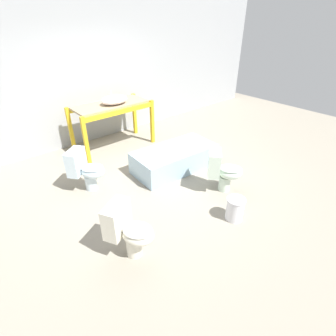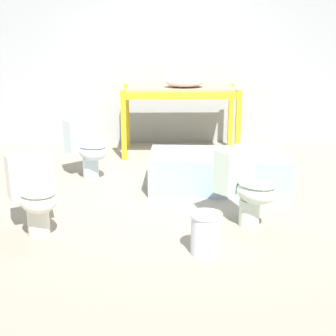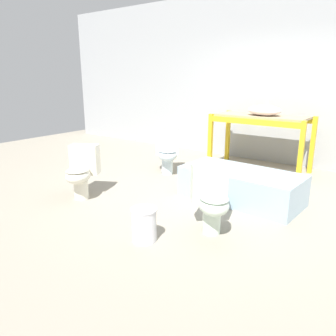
# 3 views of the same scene
# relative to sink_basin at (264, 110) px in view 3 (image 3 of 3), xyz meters

# --- Properties ---
(ground_plane) EXTENTS (12.00, 12.00, 0.00)m
(ground_plane) POSITION_rel_sink_basin_xyz_m (-0.19, -1.42, -1.07)
(ground_plane) COLOR gray
(warehouse_wall_rear) EXTENTS (10.80, 0.08, 3.20)m
(warehouse_wall_rear) POSITION_rel_sink_basin_xyz_m (-0.19, 0.79, 0.53)
(warehouse_wall_rear) COLOR #9EA0A3
(warehouse_wall_rear) RESTS_ON ground_plane
(shelving_rack) EXTENTS (1.66, 0.77, 0.98)m
(shelving_rack) POSITION_rel_sink_basin_xyz_m (-0.06, 0.07, -0.25)
(shelving_rack) COLOR gold
(shelving_rack) RESTS_ON ground_plane
(sink_basin) EXTENTS (0.56, 0.40, 0.26)m
(sink_basin) POSITION_rel_sink_basin_xyz_m (0.00, 0.00, 0.00)
(sink_basin) COLOR silver
(sink_basin) RESTS_ON shelving_rack
(bathtub_main) EXTENTS (1.62, 0.85, 0.42)m
(bathtub_main) POSITION_rel_sink_basin_xyz_m (0.31, -1.51, -0.83)
(bathtub_main) COLOR #99B7CC
(bathtub_main) RESTS_ON ground_plane
(toilet_near) EXTENTS (0.63, 0.66, 0.71)m
(toilet_near) POSITION_rel_sink_basin_xyz_m (-1.25, -1.07, -0.68)
(toilet_near) COLOR silver
(toilet_near) RESTS_ON ground_plane
(toilet_far) EXTENTS (0.58, 0.66, 0.71)m
(toilet_far) POSITION_rel_sink_basin_xyz_m (-1.49, -2.71, -0.68)
(toilet_far) COLOR silver
(toilet_far) RESTS_ON ground_plane
(toilet_extra) EXTENTS (0.63, 0.65, 0.71)m
(toilet_extra) POSITION_rel_sink_basin_xyz_m (0.44, -2.55, -0.68)
(toilet_extra) COLOR silver
(toilet_extra) RESTS_ON ground_plane
(bucket_white) EXTENTS (0.27, 0.27, 0.35)m
(bucket_white) POSITION_rel_sink_basin_xyz_m (0.01, -3.16, -0.88)
(bucket_white) COLOR silver
(bucket_white) RESTS_ON ground_plane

